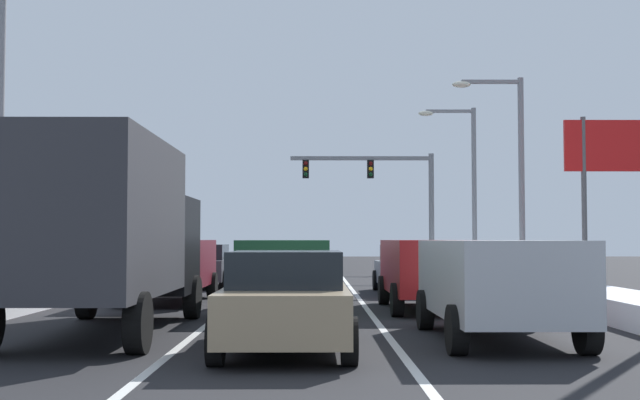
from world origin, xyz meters
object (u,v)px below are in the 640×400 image
box_truck_left_lane_nearest (105,227)px  sedan_charcoal_left_lane_third (203,266)px  traffic_light_gantry (387,186)px  street_lamp_left_mid (13,110)px  suv_silver_right_lane_nearest (496,280)px  sedan_navy_center_lane_third (300,269)px  street_lamp_right_mid (511,160)px  suv_maroon_left_lane_second (169,264)px  suv_red_right_lane_second (430,267)px  roadside_sign_right (616,164)px  sedan_gray_right_lane_third (409,269)px  street_lamp_right_far (466,175)px  suv_green_center_lane_second (286,268)px  sedan_tan_center_lane_nearest (286,300)px

box_truck_left_lane_nearest → sedan_charcoal_left_lane_third: (-0.20, 14.44, -1.14)m
traffic_light_gantry → street_lamp_left_mid: (-11.98, -20.77, 0.69)m
suv_silver_right_lane_nearest → box_truck_left_lane_nearest: 6.87m
sedan_navy_center_lane_third → street_lamp_right_mid: (7.72, 4.65, 3.87)m
sedan_charcoal_left_lane_third → traffic_light_gantry: 16.26m
suv_maroon_left_lane_second → traffic_light_gantry: traffic_light_gantry is taller
suv_red_right_lane_second → roadside_sign_right: (6.61, 5.62, 3.00)m
sedan_gray_right_lane_third → sedan_navy_center_lane_third: bearing=-176.2°
box_truck_left_lane_nearest → roadside_sign_right: size_ratio=1.31×
box_truck_left_lane_nearest → street_lamp_right_far: (10.71, 22.79, 2.76)m
suv_green_center_lane_second → street_lamp_left_mid: size_ratio=0.56×
suv_green_center_lane_second → sedan_charcoal_left_lane_third: (-3.27, 9.91, -0.25)m
box_truck_left_lane_nearest → traffic_light_gantry: (7.57, 28.22, 2.60)m
suv_red_right_lane_second → box_truck_left_lane_nearest: (-6.49, -5.07, 0.88)m
suv_green_center_lane_second → roadside_sign_right: bearing=31.5°
suv_silver_right_lane_nearest → street_lamp_right_mid: bearing=75.4°
sedan_tan_center_lane_nearest → street_lamp_right_mid: (7.74, 17.60, 3.87)m
suv_silver_right_lane_nearest → traffic_light_gantry: bearing=88.4°
sedan_navy_center_lane_third → street_lamp_right_mid: 9.81m
sedan_navy_center_lane_third → box_truck_left_lane_nearest: 11.44m
suv_green_center_lane_second → street_lamp_right_mid: 14.06m
traffic_light_gantry → roadside_sign_right: size_ratio=1.37×
roadside_sign_right → street_lamp_right_far: bearing=101.2°
suv_red_right_lane_second → roadside_sign_right: 9.18m
street_lamp_right_far → roadside_sign_right: size_ratio=1.41×
sedan_tan_center_lane_nearest → street_lamp_right_mid: size_ratio=0.58×
sedan_tan_center_lane_nearest → suv_red_right_lane_second: bearing=65.9°
suv_green_center_lane_second → suv_maroon_left_lane_second: same height
sedan_gray_right_lane_third → sedan_charcoal_left_lane_third: (-6.89, 3.33, 0.00)m
street_lamp_right_mid → roadside_sign_right: size_ratio=1.40×
suv_green_center_lane_second → sedan_tan_center_lane_nearest: bearing=-88.0°
suv_red_right_lane_second → roadside_sign_right: roadside_sign_right is taller
suv_red_right_lane_second → street_lamp_right_far: size_ratio=0.63×
traffic_light_gantry → suv_silver_right_lane_nearest: bearing=-91.6°
street_lamp_right_mid → sedan_charcoal_left_lane_third: bearing=-174.4°
suv_green_center_lane_second → sedan_navy_center_lane_third: (0.25, 6.36, -0.25)m
suv_green_center_lane_second → street_lamp_left_mid: street_lamp_left_mid is taller
suv_green_center_lane_second → roadside_sign_right: roadside_sign_right is taller
suv_red_right_lane_second → suv_green_center_lane_second: (-3.43, -0.53, 0.00)m
sedan_gray_right_lane_third → suv_green_center_lane_second: bearing=-118.9°
sedan_navy_center_lane_third → street_lamp_right_far: 14.55m
sedan_navy_center_lane_third → street_lamp_right_mid: street_lamp_right_mid is taller
suv_red_right_lane_second → street_lamp_left_mid: street_lamp_left_mid is taller
box_truck_left_lane_nearest → street_lamp_left_mid: (-4.41, 7.45, 3.29)m
sedan_gray_right_lane_third → street_lamp_right_far: street_lamp_right_far is taller
street_lamp_right_far → street_lamp_left_mid: size_ratio=0.89×
box_truck_left_lane_nearest → traffic_light_gantry: bearing=75.0°
suv_red_right_lane_second → sedan_navy_center_lane_third: (-3.18, 5.82, -0.25)m
sedan_tan_center_lane_nearest → roadside_sign_right: size_ratio=0.82×
suv_silver_right_lane_nearest → box_truck_left_lane_nearest: (-6.75, 0.87, 0.88)m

